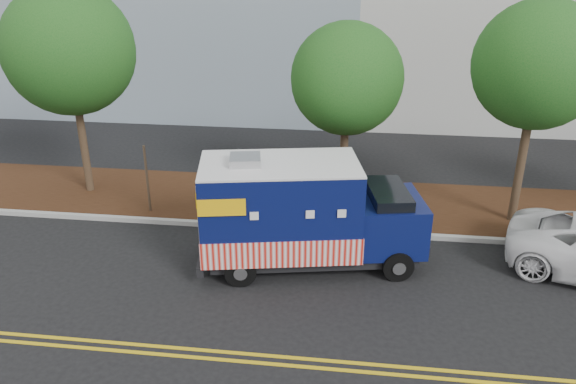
# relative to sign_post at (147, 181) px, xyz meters

# --- Properties ---
(ground) EXTENTS (120.00, 120.00, 0.00)m
(ground) POSITION_rel_sign_post_xyz_m (4.49, -1.97, -1.20)
(ground) COLOR black
(ground) RESTS_ON ground
(curb) EXTENTS (120.00, 0.18, 0.15)m
(curb) POSITION_rel_sign_post_xyz_m (4.49, -0.57, -1.12)
(curb) COLOR #9E9E99
(curb) RESTS_ON ground
(mulch_strip) EXTENTS (120.00, 4.00, 0.15)m
(mulch_strip) POSITION_rel_sign_post_xyz_m (4.49, 1.53, -1.12)
(mulch_strip) COLOR black
(mulch_strip) RESTS_ON ground
(centerline_near) EXTENTS (120.00, 0.10, 0.01)m
(centerline_near) POSITION_rel_sign_post_xyz_m (4.49, -6.42, -1.19)
(centerline_near) COLOR gold
(centerline_near) RESTS_ON ground
(centerline_far) EXTENTS (120.00, 0.10, 0.01)m
(centerline_far) POSITION_rel_sign_post_xyz_m (4.49, -6.67, -1.19)
(centerline_far) COLOR gold
(centerline_far) RESTS_ON ground
(tree_a) EXTENTS (4.21, 4.21, 7.15)m
(tree_a) POSITION_rel_sign_post_xyz_m (-2.74, 1.42, 3.83)
(tree_a) COLOR #38281C
(tree_a) RESTS_ON ground
(tree_b) EXTENTS (3.52, 3.52, 6.10)m
(tree_b) POSITION_rel_sign_post_xyz_m (6.21, 1.51, 3.12)
(tree_b) COLOR #38281C
(tree_b) RESTS_ON ground
(tree_c) EXTENTS (3.70, 3.70, 6.87)m
(tree_c) POSITION_rel_sign_post_xyz_m (11.60, 0.83, 3.80)
(tree_c) COLOR #38281C
(tree_c) RESTS_ON ground
(sign_post) EXTENTS (0.06, 0.06, 2.40)m
(sign_post) POSITION_rel_sign_post_xyz_m (0.00, 0.00, 0.00)
(sign_post) COLOR #473828
(sign_post) RESTS_ON ground
(food_truck) EXTENTS (6.35, 3.31, 3.19)m
(food_truck) POSITION_rel_sign_post_xyz_m (5.18, -2.47, 0.25)
(food_truck) COLOR black
(food_truck) RESTS_ON ground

